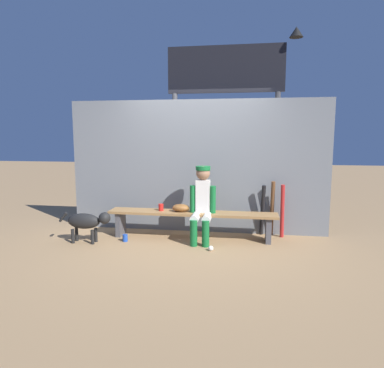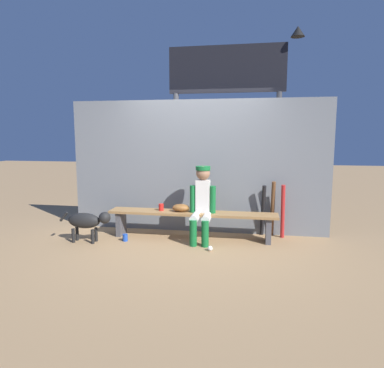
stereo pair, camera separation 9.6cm
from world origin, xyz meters
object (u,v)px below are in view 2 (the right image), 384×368
(bat_aluminum_black, at_px, (263,211))
(bat_aluminum_red, at_px, (283,212))
(dugout_bench, at_px, (192,217))
(baseball_glove, at_px, (181,208))
(baseball, at_px, (210,248))
(bat_wood_dark, at_px, (273,209))
(player_seated, at_px, (202,201))
(scoreboard, at_px, (230,89))
(dog, at_px, (88,221))
(cup_on_ground, at_px, (125,238))
(cup_on_bench, at_px, (161,207))

(bat_aluminum_black, bearing_deg, bat_aluminum_red, -13.78)
(dugout_bench, height_order, bat_aluminum_black, bat_aluminum_black)
(baseball_glove, xyz_separation_m, baseball, (0.55, -0.56, -0.46))
(bat_wood_dark, bearing_deg, player_seated, -157.17)
(dugout_bench, distance_m, baseball_glove, 0.24)
(dugout_bench, relative_size, bat_wood_dark, 2.94)
(baseball_glove, distance_m, scoreboard, 2.46)
(bat_aluminum_black, relative_size, baseball, 11.52)
(player_seated, xyz_separation_m, bat_aluminum_red, (1.25, 0.38, -0.20))
(dugout_bench, height_order, dog, dog)
(bat_aluminum_black, bearing_deg, bat_wood_dark, 2.03)
(dugout_bench, xyz_separation_m, bat_wood_dark, (1.27, 0.36, 0.11))
(player_seated, height_order, cup_on_ground, player_seated)
(baseball_glove, height_order, bat_aluminum_black, bat_aluminum_black)
(cup_on_ground, distance_m, cup_on_bench, 0.74)
(baseball_glove, xyz_separation_m, dog, (-1.37, -0.48, -0.16))
(player_seated, relative_size, baseball, 15.85)
(bat_wood_dark, bearing_deg, bat_aluminum_red, -27.50)
(baseball_glove, xyz_separation_m, bat_aluminum_red, (1.61, 0.27, -0.06))
(bat_aluminum_red, bearing_deg, dugout_bench, -169.15)
(dugout_bench, distance_m, bat_aluminum_red, 1.46)
(dugout_bench, bearing_deg, cup_on_bench, 178.34)
(cup_on_ground, bearing_deg, bat_aluminum_red, 13.80)
(cup_on_ground, bearing_deg, bat_aluminum_black, 17.60)
(cup_on_bench, bearing_deg, dugout_bench, -1.66)
(player_seated, distance_m, scoreboard, 2.34)
(bat_wood_dark, bearing_deg, cup_on_bench, -169.20)
(bat_wood_dark, height_order, dog, bat_wood_dark)
(cup_on_bench, bearing_deg, dog, -154.84)
(player_seated, relative_size, baseball_glove, 4.19)
(player_seated, xyz_separation_m, cup_on_bench, (-0.69, 0.12, -0.14))
(scoreboard, bearing_deg, bat_wood_dark, -49.47)
(bat_wood_dark, distance_m, dog, 2.95)
(dugout_bench, distance_m, bat_wood_dark, 1.33)
(player_seated, distance_m, dog, 1.79)
(bat_aluminum_black, height_order, cup_on_bench, bat_aluminum_black)
(bat_aluminum_red, relative_size, cup_on_ground, 7.91)
(cup_on_ground, height_order, cup_on_bench, cup_on_bench)
(dugout_bench, distance_m, player_seated, 0.35)
(bat_wood_dark, xyz_separation_m, baseball, (-0.91, -0.92, -0.42))
(baseball, relative_size, cup_on_bench, 0.67)
(bat_aluminum_black, height_order, baseball, bat_aluminum_black)
(bat_aluminum_red, bearing_deg, cup_on_bench, -172.40)
(dugout_bench, relative_size, baseball, 36.47)
(dog, bearing_deg, scoreboard, 40.69)
(dugout_bench, relative_size, scoreboard, 0.77)
(baseball_glove, relative_size, scoreboard, 0.08)
(baseball, bearing_deg, cup_on_ground, 170.20)
(cup_on_bench, bearing_deg, bat_aluminum_black, 11.61)
(bat_wood_dark, distance_m, bat_aluminum_red, 0.18)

